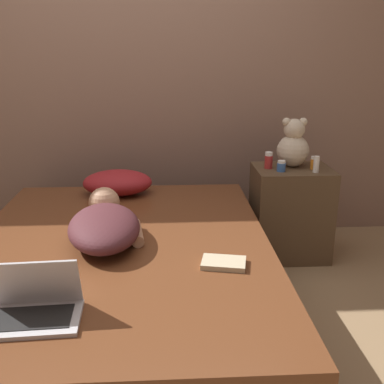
% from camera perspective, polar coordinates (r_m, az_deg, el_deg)
% --- Properties ---
extents(ground_plane, '(12.00, 12.00, 0.00)m').
position_cam_1_polar(ground_plane, '(2.47, -8.72, -16.22)').
color(ground_plane, '#937551').
extents(wall_back, '(8.00, 0.06, 2.60)m').
position_cam_1_polar(wall_back, '(3.31, -7.81, 16.41)').
color(wall_back, '#846656').
rests_on(wall_back, ground_plane).
extents(bed, '(1.52, 1.97, 0.46)m').
position_cam_1_polar(bed, '(2.35, -8.99, -11.63)').
color(bed, '#4C331E').
rests_on(bed, ground_plane).
extents(nightstand, '(0.50, 0.38, 0.62)m').
position_cam_1_polar(nightstand, '(3.11, 12.35, -2.57)').
color(nightstand, brown).
rests_on(nightstand, ground_plane).
extents(pillow, '(0.45, 0.31, 0.16)m').
position_cam_1_polar(pillow, '(2.96, -9.44, 1.19)').
color(pillow, maroon).
rests_on(pillow, bed).
extents(person_lying, '(0.41, 0.74, 0.17)m').
position_cam_1_polar(person_lying, '(2.29, -10.99, -3.94)').
color(person_lying, '#4C2328').
rests_on(person_lying, bed).
extents(laptop, '(0.34, 0.23, 0.21)m').
position_cam_1_polar(laptop, '(1.73, -19.53, -13.44)').
color(laptop, silver).
rests_on(laptop, bed).
extents(teddy_bear, '(0.21, 0.21, 0.32)m').
position_cam_1_polar(teddy_bear, '(3.03, 12.73, 5.78)').
color(teddy_bear, beige).
rests_on(teddy_bear, nightstand).
extents(bottle_white, '(0.04, 0.04, 0.10)m').
position_cam_1_polar(bottle_white, '(2.94, 15.50, 3.38)').
color(bottle_white, white).
rests_on(bottle_white, nightstand).
extents(bottle_red, '(0.05, 0.05, 0.11)m').
position_cam_1_polar(bottle_red, '(2.97, 9.71, 3.98)').
color(bottle_red, '#B72D2D').
rests_on(bottle_red, nightstand).
extents(bottle_orange, '(0.03, 0.03, 0.09)m').
position_cam_1_polar(bottle_orange, '(3.01, 15.10, 3.58)').
color(bottle_orange, orange).
rests_on(bottle_orange, nightstand).
extents(bottle_blue, '(0.06, 0.06, 0.07)m').
position_cam_1_polar(bottle_blue, '(2.91, 11.27, 3.24)').
color(bottle_blue, '#3866B2').
rests_on(bottle_blue, nightstand).
extents(book, '(0.21, 0.16, 0.02)m').
position_cam_1_polar(book, '(2.01, 4.04, -8.98)').
color(book, '#C6B793').
rests_on(book, bed).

